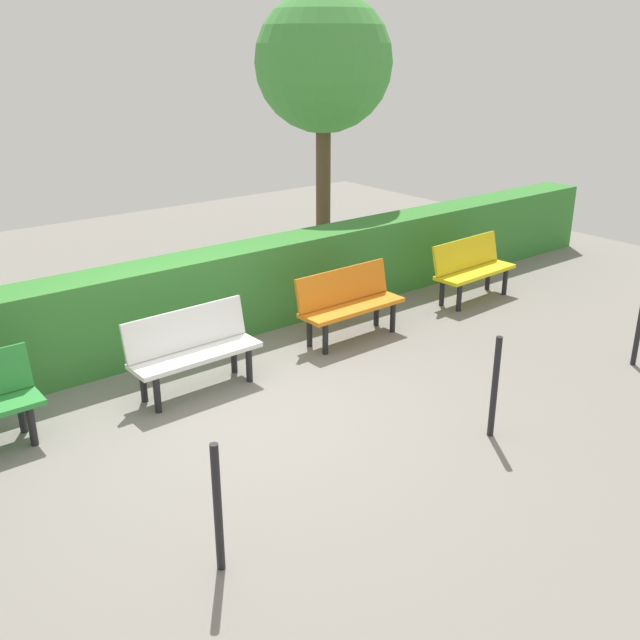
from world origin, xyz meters
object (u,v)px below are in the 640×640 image
at_px(bench_orange, 349,301).
at_px(bench_white, 192,347).
at_px(tree_near, 323,64).
at_px(bench_yellow, 472,267).

distance_m(bench_orange, bench_white, 2.21).
bearing_deg(bench_white, bench_orange, -179.11).
height_order(bench_orange, tree_near, tree_near).
xyz_separation_m(bench_white, tree_near, (-4.20, -3.07, 2.65)).
xyz_separation_m(bench_yellow, bench_white, (4.51, 0.08, 0.00)).
height_order(bench_orange, bench_white, same).
relative_size(bench_orange, bench_white, 1.01).
distance_m(bench_orange, tree_near, 4.47).
distance_m(bench_yellow, bench_white, 4.51).
bearing_deg(bench_orange, bench_white, 1.16).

